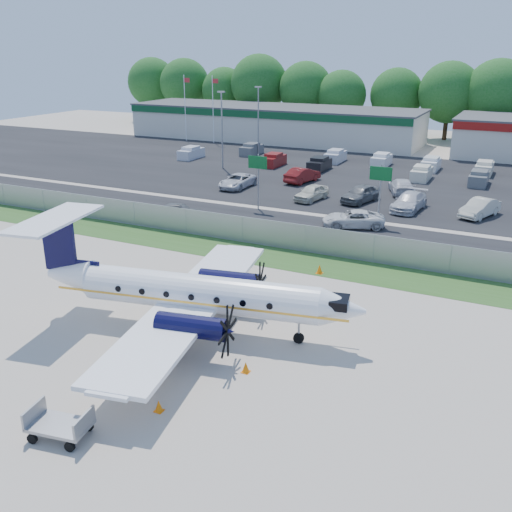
% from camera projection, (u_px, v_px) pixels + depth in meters
% --- Properties ---
extents(ground, '(170.00, 170.00, 0.00)m').
position_uv_depth(ground, '(205.00, 334.00, 29.15)').
color(ground, '#B9AC9C').
rests_on(ground, ground).
extents(grass_verge, '(170.00, 4.00, 0.02)m').
position_uv_depth(grass_verge, '(294.00, 260.00, 39.30)').
color(grass_verge, '#2D561E').
rests_on(grass_verge, ground).
extents(access_road, '(170.00, 8.00, 0.02)m').
position_uv_depth(access_road, '(327.00, 233.00, 45.22)').
color(access_road, black).
rests_on(access_road, ground).
extents(parking_lot, '(170.00, 32.00, 0.02)m').
position_uv_depth(parking_lot, '(390.00, 181.00, 62.97)').
color(parking_lot, black).
rests_on(parking_lot, ground).
extents(perimeter_fence, '(120.00, 0.06, 1.99)m').
position_uv_depth(perimeter_fence, '(305.00, 239.00, 40.65)').
color(perimeter_fence, gray).
rests_on(perimeter_fence, ground).
extents(building_west, '(46.40, 12.40, 5.24)m').
position_uv_depth(building_west, '(274.00, 123.00, 90.48)').
color(building_west, silver).
rests_on(building_west, ground).
extents(sign_left, '(1.80, 0.26, 5.00)m').
position_uv_depth(sign_left, '(258.00, 170.00, 50.56)').
color(sign_left, gray).
rests_on(sign_left, ground).
extents(sign_mid, '(1.80, 0.26, 5.00)m').
position_uv_depth(sign_mid, '(380.00, 182.00, 46.06)').
color(sign_mid, gray).
rests_on(sign_mid, ground).
extents(flagpole_west, '(1.06, 0.12, 10.00)m').
position_uv_depth(flagpole_west, '(185.00, 104.00, 88.43)').
color(flagpole_west, white).
rests_on(flagpole_west, ground).
extents(flagpole_east, '(1.06, 0.12, 10.00)m').
position_uv_depth(flagpole_east, '(213.00, 105.00, 86.38)').
color(flagpole_east, white).
rests_on(flagpole_east, ground).
extents(light_pole_nw, '(0.90, 0.35, 9.09)m').
position_uv_depth(light_pole_nw, '(222.00, 125.00, 67.68)').
color(light_pole_nw, gray).
rests_on(light_pole_nw, ground).
extents(light_pole_sw, '(0.90, 0.35, 9.09)m').
position_uv_depth(light_pole_sw, '(258.00, 116.00, 76.13)').
color(light_pole_sw, gray).
rests_on(light_pole_sw, ground).
extents(tree_line, '(112.00, 6.00, 14.00)m').
position_uv_depth(tree_line, '(440.00, 139.00, 91.72)').
color(tree_line, '#1A5318').
rests_on(tree_line, ground).
extents(aircraft, '(17.90, 17.55, 5.46)m').
position_uv_depth(aircraft, '(193.00, 292.00, 28.93)').
color(aircraft, white).
rests_on(aircraft, ground).
extents(pushback_tug, '(2.96, 2.26, 1.52)m').
position_uv_depth(pushback_tug, '(189.00, 288.00, 32.93)').
color(pushback_tug, white).
rests_on(pushback_tug, ground).
extents(baggage_cart_far, '(2.46, 1.71, 1.19)m').
position_uv_depth(baggage_cart_far, '(60.00, 424.00, 21.27)').
color(baggage_cart_far, gray).
rests_on(baggage_cart_far, ground).
extents(cone_nose, '(0.37, 0.37, 0.52)m').
position_uv_depth(cone_nose, '(246.00, 367.00, 25.66)').
color(cone_nose, orange).
rests_on(cone_nose, ground).
extents(cone_port_wing, '(0.35, 0.35, 0.50)m').
position_uv_depth(cone_port_wing, '(159.00, 406.00, 22.90)').
color(cone_port_wing, orange).
rests_on(cone_port_wing, ground).
extents(cone_starboard_wing, '(0.43, 0.43, 0.61)m').
position_uv_depth(cone_starboard_wing, '(320.00, 269.00, 36.94)').
color(cone_starboard_wing, orange).
rests_on(cone_starboard_wing, ground).
extents(road_car_west, '(4.30, 2.91, 1.36)m').
position_uv_depth(road_car_west, '(179.00, 218.00, 49.12)').
color(road_car_west, '#595B5E').
rests_on(road_car_west, ground).
extents(road_car_mid, '(5.51, 4.00, 1.39)m').
position_uv_depth(road_car_mid, '(353.00, 227.00, 46.66)').
color(road_car_mid, silver).
rests_on(road_car_mid, ground).
extents(parked_car_a, '(2.46, 5.18, 1.43)m').
position_uv_depth(parked_car_a, '(238.00, 188.00, 59.83)').
color(parked_car_a, silver).
rests_on(parked_car_a, ground).
extents(parked_car_b, '(2.53, 4.63, 1.49)m').
position_uv_depth(parked_car_b, '(311.00, 200.00, 54.95)').
color(parked_car_b, beige).
rests_on(parked_car_b, ground).
extents(parked_car_c, '(3.15, 5.17, 1.65)m').
position_uv_depth(parked_car_c, '(360.00, 202.00, 54.23)').
color(parked_car_c, '#595B5E').
rests_on(parked_car_c, ground).
extents(parked_car_d, '(2.70, 5.58, 1.56)m').
position_uv_depth(parked_car_d, '(408.00, 210.00, 51.56)').
color(parked_car_d, silver).
rests_on(parked_car_d, ground).
extents(parked_car_e, '(3.23, 5.01, 1.56)m').
position_uv_depth(parked_car_e, '(479.00, 217.00, 49.54)').
color(parked_car_e, beige).
rests_on(parked_car_e, ground).
extents(parked_car_f, '(2.72, 5.17, 1.62)m').
position_uv_depth(parked_car_f, '(302.00, 182.00, 62.27)').
color(parked_car_f, maroon).
rests_on(parked_car_f, ground).
extents(parked_car_g, '(3.82, 5.72, 1.54)m').
position_uv_depth(parked_car_g, '(401.00, 194.00, 57.32)').
color(parked_car_g, silver).
rests_on(parked_car_g, ground).
extents(far_parking_rows, '(56.00, 10.00, 1.60)m').
position_uv_depth(far_parking_rows, '(400.00, 172.00, 67.20)').
color(far_parking_rows, gray).
rests_on(far_parking_rows, ground).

